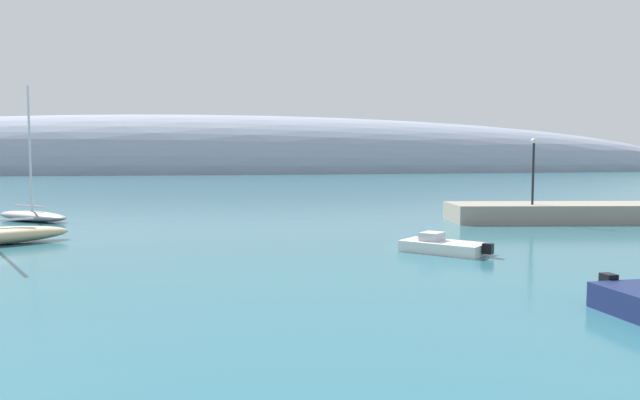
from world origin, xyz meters
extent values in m
cube|color=gray|center=(24.03, 35.74, 0.63)|extent=(19.49, 8.84, 1.26)
ellipsoid|color=#8E99AD|center=(20.79, 201.28, 0.00)|extent=(381.31, 58.39, 39.65)
ellipsoid|color=gray|center=(-14.09, 45.43, 0.35)|extent=(6.45, 6.27, 0.70)
cylinder|color=silver|center=(-14.09, 45.43, 5.15)|extent=(0.15, 0.15, 8.88)
cube|color=silver|center=(-14.32, 45.65, 1.05)|extent=(2.38, 2.27, 0.10)
cube|color=white|center=(8.06, 25.51, 0.26)|extent=(3.84, 4.11, 0.52)
cube|color=black|center=(9.43, 23.84, 0.39)|extent=(0.56, 0.57, 0.47)
cube|color=#B2B7C1|center=(7.70, 25.95, 0.72)|extent=(1.43, 1.41, 0.40)
cube|color=black|center=(8.68, 15.68, 0.56)|extent=(0.38, 0.45, 0.67)
cylinder|color=black|center=(19.84, 35.64, 3.38)|extent=(0.16, 0.16, 4.23)
sphere|color=#EAEACC|center=(19.84, 35.64, 5.68)|extent=(0.36, 0.36, 0.36)
camera|label=1|loc=(-4.05, 1.30, 4.35)|focal=31.85mm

